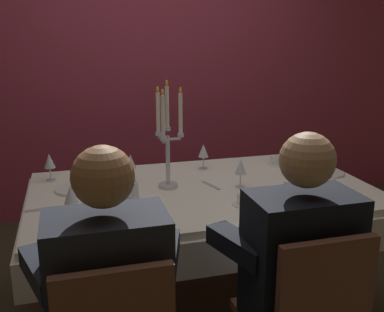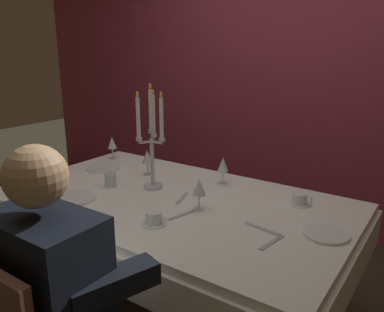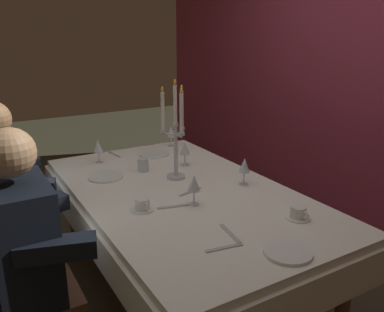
{
  "view_description": "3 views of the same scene",
  "coord_description": "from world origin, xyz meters",
  "px_view_note": "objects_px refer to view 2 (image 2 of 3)",
  "views": [
    {
      "loc": [
        -0.7,
        -2.3,
        1.59
      ],
      "look_at": [
        -0.05,
        0.06,
        0.92
      ],
      "focal_mm": 41.97,
      "sensor_mm": 36.0,
      "label": 1
    },
    {
      "loc": [
        1.22,
        -1.57,
        1.54
      ],
      "look_at": [
        0.07,
        0.09,
        0.97
      ],
      "focal_mm": 36.41,
      "sensor_mm": 36.0,
      "label": 2
    },
    {
      "loc": [
        1.88,
        -1.04,
        1.62
      ],
      "look_at": [
        -0.08,
        0.11,
        0.9
      ],
      "focal_mm": 37.71,
      "sensor_mm": 36.0,
      "label": 3
    }
  ],
  "objects_px": {
    "dinner_plate_0": "(104,168)",
    "coffee_cup_1": "(154,219)",
    "wine_glass_2": "(147,158)",
    "coffee_cup_0": "(300,200)",
    "wine_glass_4": "(199,188)",
    "dining_table": "(172,218)",
    "wine_glass_1": "(112,143)",
    "candelabra": "(152,143)",
    "dinner_plate_2": "(76,198)",
    "water_tumbler_0": "(110,180)",
    "wine_glass_0": "(48,167)",
    "seated_diner_1": "(47,286)",
    "dinner_plate_1": "(326,234)",
    "wine_glass_3": "(223,165)"
  },
  "relations": [
    {
      "from": "wine_glass_0",
      "to": "water_tumbler_0",
      "type": "bearing_deg",
      "value": 31.9
    },
    {
      "from": "wine_glass_4",
      "to": "coffee_cup_1",
      "type": "relative_size",
      "value": 1.24
    },
    {
      "from": "wine_glass_1",
      "to": "water_tumbler_0",
      "type": "relative_size",
      "value": 1.95
    },
    {
      "from": "wine_glass_3",
      "to": "wine_glass_4",
      "type": "relative_size",
      "value": 1.0
    },
    {
      "from": "wine_glass_3",
      "to": "seated_diner_1",
      "type": "bearing_deg",
      "value": -89.02
    },
    {
      "from": "dinner_plate_0",
      "to": "wine_glass_0",
      "type": "relative_size",
      "value": 1.36
    },
    {
      "from": "wine_glass_1",
      "to": "wine_glass_3",
      "type": "height_order",
      "value": "same"
    },
    {
      "from": "candelabra",
      "to": "coffee_cup_1",
      "type": "xyz_separation_m",
      "value": [
        0.32,
        -0.37,
        -0.25
      ]
    },
    {
      "from": "candelabra",
      "to": "water_tumbler_0",
      "type": "relative_size",
      "value": 7.21
    },
    {
      "from": "dinner_plate_1",
      "to": "seated_diner_1",
      "type": "bearing_deg",
      "value": -126.77
    },
    {
      "from": "water_tumbler_0",
      "to": "wine_glass_1",
      "type": "bearing_deg",
      "value": 134.57
    },
    {
      "from": "candelabra",
      "to": "coffee_cup_0",
      "type": "height_order",
      "value": "candelabra"
    },
    {
      "from": "dinner_plate_2",
      "to": "coffee_cup_0",
      "type": "height_order",
      "value": "coffee_cup_0"
    },
    {
      "from": "wine_glass_0",
      "to": "seated_diner_1",
      "type": "distance_m",
      "value": 1.07
    },
    {
      "from": "coffee_cup_0",
      "to": "wine_glass_0",
      "type": "bearing_deg",
      "value": -157.06
    },
    {
      "from": "dinner_plate_0",
      "to": "dinner_plate_2",
      "type": "height_order",
      "value": "same"
    },
    {
      "from": "dinner_plate_1",
      "to": "seated_diner_1",
      "type": "height_order",
      "value": "seated_diner_1"
    },
    {
      "from": "wine_glass_1",
      "to": "coffee_cup_0",
      "type": "distance_m",
      "value": 1.44
    },
    {
      "from": "wine_glass_4",
      "to": "wine_glass_2",
      "type": "bearing_deg",
      "value": 154.6
    },
    {
      "from": "candelabra",
      "to": "wine_glass_1",
      "type": "relative_size",
      "value": 3.69
    },
    {
      "from": "candelabra",
      "to": "dinner_plate_0",
      "type": "height_order",
      "value": "candelabra"
    },
    {
      "from": "candelabra",
      "to": "coffee_cup_1",
      "type": "distance_m",
      "value": 0.54
    },
    {
      "from": "wine_glass_0",
      "to": "water_tumbler_0",
      "type": "relative_size",
      "value": 1.95
    },
    {
      "from": "dinner_plate_0",
      "to": "wine_glass_0",
      "type": "height_order",
      "value": "wine_glass_0"
    },
    {
      "from": "dining_table",
      "to": "dinner_plate_0",
      "type": "xyz_separation_m",
      "value": [
        -0.7,
        0.15,
        0.13
      ]
    },
    {
      "from": "wine_glass_2",
      "to": "water_tumbler_0",
      "type": "height_order",
      "value": "wine_glass_2"
    },
    {
      "from": "dinner_plate_1",
      "to": "wine_glass_2",
      "type": "bearing_deg",
      "value": 170.76
    },
    {
      "from": "dinner_plate_0",
      "to": "coffee_cup_0",
      "type": "xyz_separation_m",
      "value": [
        1.3,
        0.16,
        0.02
      ]
    },
    {
      "from": "wine_glass_0",
      "to": "wine_glass_3",
      "type": "distance_m",
      "value": 1.03
    },
    {
      "from": "candelabra",
      "to": "wine_glass_1",
      "type": "distance_m",
      "value": 0.73
    },
    {
      "from": "wine_glass_2",
      "to": "water_tumbler_0",
      "type": "xyz_separation_m",
      "value": [
        -0.04,
        -0.29,
        -0.07
      ]
    },
    {
      "from": "candelabra",
      "to": "dining_table",
      "type": "bearing_deg",
      "value": -18.87
    },
    {
      "from": "dinner_plate_0",
      "to": "coffee_cup_1",
      "type": "distance_m",
      "value": 0.94
    },
    {
      "from": "dining_table",
      "to": "candelabra",
      "type": "xyz_separation_m",
      "value": [
        -0.19,
        0.06,
        0.39
      ]
    },
    {
      "from": "dining_table",
      "to": "wine_glass_1",
      "type": "xyz_separation_m",
      "value": [
        -0.83,
        0.37,
        0.24
      ]
    },
    {
      "from": "dinner_plate_0",
      "to": "wine_glass_3",
      "type": "height_order",
      "value": "wine_glass_3"
    },
    {
      "from": "coffee_cup_0",
      "to": "seated_diner_1",
      "type": "bearing_deg",
      "value": -111.55
    },
    {
      "from": "seated_diner_1",
      "to": "candelabra",
      "type": "bearing_deg",
      "value": 108.59
    },
    {
      "from": "wine_glass_4",
      "to": "seated_diner_1",
      "type": "height_order",
      "value": "seated_diner_1"
    },
    {
      "from": "candelabra",
      "to": "coffee_cup_0",
      "type": "distance_m",
      "value": 0.87
    },
    {
      "from": "wine_glass_2",
      "to": "coffee_cup_0",
      "type": "xyz_separation_m",
      "value": [
        0.98,
        0.08,
        -0.09
      ]
    },
    {
      "from": "wine_glass_0",
      "to": "wine_glass_4",
      "type": "height_order",
      "value": "same"
    },
    {
      "from": "wine_glass_4",
      "to": "coffee_cup_0",
      "type": "height_order",
      "value": "wine_glass_4"
    },
    {
      "from": "wine_glass_2",
      "to": "wine_glass_4",
      "type": "bearing_deg",
      "value": -25.4
    },
    {
      "from": "wine_glass_2",
      "to": "dinner_plate_2",
      "type": "bearing_deg",
      "value": -94.14
    },
    {
      "from": "candelabra",
      "to": "wine_glass_3",
      "type": "bearing_deg",
      "value": 44.71
    },
    {
      "from": "dinner_plate_0",
      "to": "wine_glass_2",
      "type": "xyz_separation_m",
      "value": [
        0.32,
        0.08,
        0.11
      ]
    },
    {
      "from": "wine_glass_2",
      "to": "seated_diner_1",
      "type": "xyz_separation_m",
      "value": [
        0.51,
        -1.12,
        -0.12
      ]
    },
    {
      "from": "coffee_cup_0",
      "to": "seated_diner_1",
      "type": "xyz_separation_m",
      "value": [
        -0.47,
        -1.2,
        -0.03
      ]
    },
    {
      "from": "dinner_plate_0",
      "to": "coffee_cup_0",
      "type": "relative_size",
      "value": 1.69
    }
  ]
}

